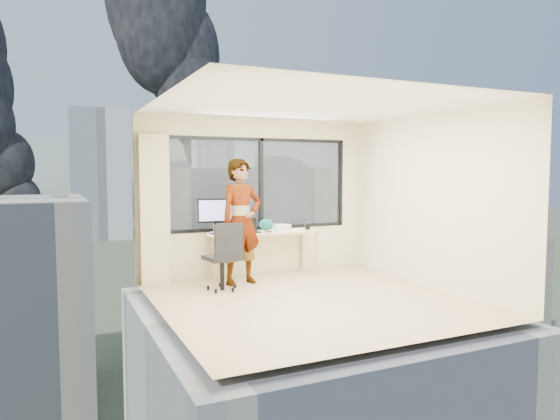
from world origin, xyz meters
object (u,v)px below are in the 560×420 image
desk (263,254)px  game_console (279,227)px  chair (222,256)px  laptop (250,226)px  monitor (215,216)px  person (241,222)px  handbag (266,224)px

desk → game_console: bearing=31.2°
desk → chair: size_ratio=1.76×
desk → laptop: bearing=-170.0°
desk → monitor: monitor is taller
desk → laptop: size_ratio=5.23×
person → game_console: size_ratio=5.95×
chair → monitor: bearing=70.9°
monitor → handbag: size_ratio=2.29×
desk → person: bearing=-145.8°
monitor → laptop: 0.58m
person → laptop: bearing=36.4°
desk → person: 0.86m
monitor → handbag: (0.92, 0.09, -0.19)m
laptop → person: bearing=-128.3°
game_console → laptop: (-0.65, -0.28, 0.07)m
laptop → game_console: bearing=25.8°
monitor → game_console: (1.20, 0.18, -0.25)m
person → handbag: bearing=25.4°
laptop → handbag: (0.37, 0.20, -0.01)m
chair → game_console: (1.32, 0.88, 0.28)m
person → game_console: bearing=19.8°
chair → person: (0.41, 0.29, 0.45)m
desk → handbag: bearing=52.1°
chair → laptop: size_ratio=2.97×
laptop → desk: bearing=12.2°
desk → laptop: laptop is taller
monitor → handbag: bearing=15.3°
person → handbag: (0.63, 0.50, -0.12)m
desk → monitor: 1.04m
handbag → monitor: bearing=-159.3°
game_console → handbag: handbag is taller
monitor → game_console: size_ratio=1.76×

